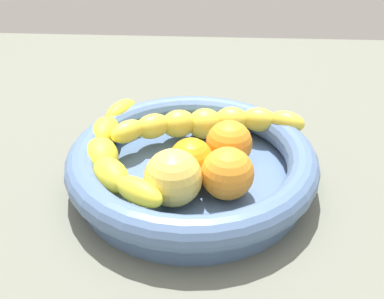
% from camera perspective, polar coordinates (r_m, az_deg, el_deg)
% --- Properties ---
extents(kitchen_counter, '(1.20, 1.20, 0.03)m').
position_cam_1_polar(kitchen_counter, '(0.53, -0.00, -5.82)').
color(kitchen_counter, '#62665A').
rests_on(kitchen_counter, ground).
extents(fruit_bowl, '(0.30, 0.30, 0.06)m').
position_cam_1_polar(fruit_bowl, '(0.51, -0.00, -1.91)').
color(fruit_bowl, '#4E6A96').
rests_on(fruit_bowl, kitchen_counter).
extents(banana_draped_left, '(0.26, 0.10, 0.05)m').
position_cam_1_polar(banana_draped_left, '(0.56, 1.94, 3.57)').
color(banana_draped_left, yellow).
rests_on(banana_draped_left, fruit_bowl).
extents(banana_draped_right, '(0.12, 0.24, 0.04)m').
position_cam_1_polar(banana_draped_right, '(0.51, -10.97, -0.25)').
color(banana_draped_right, yellow).
rests_on(banana_draped_right, fruit_bowl).
extents(orange_front, '(0.06, 0.06, 0.06)m').
position_cam_1_polar(orange_front, '(0.51, 5.07, 0.83)').
color(orange_front, orange).
rests_on(orange_front, fruit_bowl).
extents(orange_mid_left, '(0.05, 0.05, 0.05)m').
position_cam_1_polar(orange_mid_left, '(0.48, -0.03, -1.48)').
color(orange_mid_left, orange).
rests_on(orange_mid_left, fruit_bowl).
extents(orange_mid_right, '(0.06, 0.06, 0.06)m').
position_cam_1_polar(orange_mid_right, '(0.46, 4.84, -3.28)').
color(orange_mid_right, orange).
rests_on(orange_mid_right, fruit_bowl).
extents(apple_yellow, '(0.06, 0.06, 0.06)m').
position_cam_1_polar(apple_yellow, '(0.45, -2.59, -3.87)').
color(apple_yellow, '#E8C753').
rests_on(apple_yellow, fruit_bowl).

